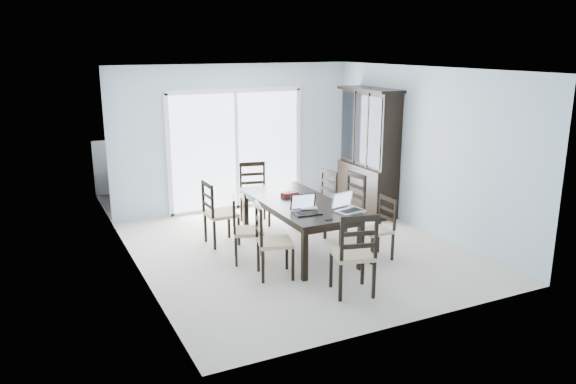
% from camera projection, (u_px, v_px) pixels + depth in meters
% --- Properties ---
extents(floor, '(5.00, 5.00, 0.00)m').
position_uv_depth(floor, '(298.00, 250.00, 8.22)').
color(floor, beige).
rests_on(floor, ground).
extents(ceiling, '(5.00, 5.00, 0.00)m').
position_uv_depth(ceiling, '(299.00, 69.00, 7.56)').
color(ceiling, white).
rests_on(ceiling, back_wall).
extents(back_wall, '(4.50, 0.02, 2.60)m').
position_uv_depth(back_wall, '(236.00, 138.00, 10.07)').
color(back_wall, '#ADC2CF').
rests_on(back_wall, floor).
extents(wall_left, '(0.02, 5.00, 2.60)m').
position_uv_depth(wall_left, '(137.00, 180.00, 6.94)').
color(wall_left, '#ADC2CF').
rests_on(wall_left, floor).
extents(wall_right, '(0.02, 5.00, 2.60)m').
position_uv_depth(wall_right, '(426.00, 151.00, 8.84)').
color(wall_right, '#ADC2CF').
rests_on(wall_right, floor).
extents(balcony, '(4.50, 2.00, 0.10)m').
position_uv_depth(balcony, '(220.00, 197.00, 11.28)').
color(balcony, gray).
rests_on(balcony, ground).
extents(railing, '(4.50, 0.06, 1.10)m').
position_uv_depth(railing, '(203.00, 159.00, 12.00)').
color(railing, '#99999E').
rests_on(railing, balcony).
extents(dining_table, '(1.00, 2.20, 0.75)m').
position_uv_depth(dining_table, '(298.00, 206.00, 8.05)').
color(dining_table, black).
rests_on(dining_table, floor).
extents(china_hutch, '(0.50, 1.38, 2.20)m').
position_uv_depth(china_hutch, '(369.00, 153.00, 9.89)').
color(china_hutch, black).
rests_on(china_hutch, floor).
extents(sliding_door, '(2.52, 0.05, 2.18)m').
position_uv_depth(sliding_door, '(236.00, 150.00, 10.10)').
color(sliding_door, silver).
rests_on(sliding_door, floor).
extents(chair_left_near, '(0.53, 0.52, 1.13)m').
position_uv_depth(chair_left_near, '(268.00, 233.00, 7.14)').
color(chair_left_near, black).
rests_on(chair_left_near, floor).
extents(chair_left_mid, '(0.53, 0.52, 1.08)m').
position_uv_depth(chair_left_mid, '(242.00, 222.00, 7.66)').
color(chair_left_mid, black).
rests_on(chair_left_mid, floor).
extents(chair_left_far, '(0.46, 0.44, 1.13)m').
position_uv_depth(chair_left_far, '(215.00, 206.00, 8.31)').
color(chair_left_far, black).
rests_on(chair_left_far, floor).
extents(chair_right_near, '(0.39, 0.38, 1.01)m').
position_uv_depth(chair_right_near, '(381.00, 221.00, 7.82)').
color(chair_right_near, black).
rests_on(chair_right_near, floor).
extents(chair_right_mid, '(0.50, 0.49, 1.20)m').
position_uv_depth(chair_right_mid, '(350.00, 200.00, 8.54)').
color(chair_right_mid, black).
rests_on(chair_right_mid, floor).
extents(chair_right_far, '(0.48, 0.47, 1.08)m').
position_uv_depth(chair_right_far, '(324.00, 193.00, 9.18)').
color(chair_right_far, black).
rests_on(chair_right_far, floor).
extents(chair_end_near, '(0.55, 0.56, 1.21)m').
position_uv_depth(chair_end_near, '(356.00, 246.00, 6.57)').
color(chair_end_near, black).
rests_on(chair_end_near, floor).
extents(chair_end_far, '(0.53, 0.54, 1.18)m').
position_uv_depth(chair_end_far, '(254.00, 186.00, 9.38)').
color(chair_end_far, black).
rests_on(chair_end_far, floor).
extents(laptop_dark, '(0.38, 0.28, 0.24)m').
position_uv_depth(laptop_dark, '(307.00, 209.00, 7.42)').
color(laptop_dark, black).
rests_on(laptop_dark, dining_table).
extents(laptop_silver, '(0.42, 0.33, 0.25)m').
position_uv_depth(laptop_silver, '(350.00, 207.00, 7.50)').
color(laptop_silver, silver).
rests_on(laptop_silver, dining_table).
extents(book_stack, '(0.28, 0.23, 0.04)m').
position_uv_depth(book_stack, '(308.00, 209.00, 7.59)').
color(book_stack, maroon).
rests_on(book_stack, dining_table).
extents(cell_phone, '(0.10, 0.05, 0.01)m').
position_uv_depth(cell_phone, '(329.00, 220.00, 7.17)').
color(cell_phone, black).
rests_on(cell_phone, dining_table).
extents(game_box, '(0.26, 0.16, 0.06)m').
position_uv_depth(game_box, '(290.00, 194.00, 8.27)').
color(game_box, '#53101A').
rests_on(game_box, dining_table).
extents(hot_tub, '(1.90, 1.75, 0.86)m').
position_uv_depth(hot_tub, '(178.00, 175.00, 11.00)').
color(hot_tub, maroon).
rests_on(hot_tub, balcony).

